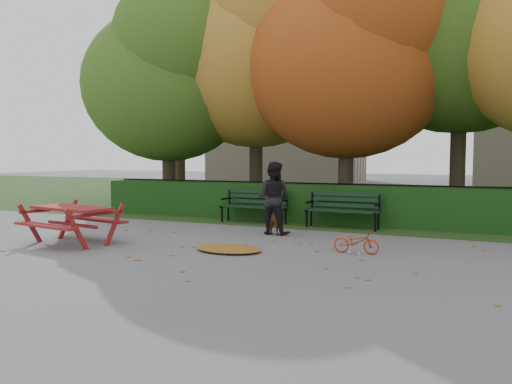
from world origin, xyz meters
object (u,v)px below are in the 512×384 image
at_px(tree_b, 263,44).
at_px(picnic_table, 72,215).
at_px(child, 274,213).
at_px(bicycle, 356,242).
at_px(tree_c, 357,49).
at_px(adult, 273,198).
at_px(bench_right, 343,207).
at_px(bench_left, 255,203).
at_px(tree_a, 172,72).
at_px(tree_f, 183,61).
at_px(tree_d, 476,5).

distance_m(tree_b, picnic_table, 8.98).
height_order(child, bicycle, child).
distance_m(tree_c, picnic_table, 8.97).
bearing_deg(child, adult, -42.83).
relative_size(tree_b, tree_c, 1.10).
xyz_separation_m(bench_right, picnic_table, (-4.39, -4.49, 0.07)).
bearing_deg(bench_right, tree_c, 96.70).
bearing_deg(bench_right, bench_left, 180.00).
bearing_deg(bench_left, tree_a, 154.24).
xyz_separation_m(tree_c, tree_f, (-7.97, 3.28, 0.87)).
height_order(tree_d, bench_left, tree_d).
xyz_separation_m(picnic_table, adult, (3.21, 2.87, 0.24)).
height_order(child, adult, adult).
distance_m(tree_b, bench_left, 5.87).
relative_size(tree_a, tree_d, 0.78).
xyz_separation_m(tree_c, tree_d, (3.04, 1.27, 1.16)).
bearing_deg(adult, tree_d, -128.07).
distance_m(tree_b, tree_f, 5.32).
relative_size(bench_right, adult, 1.09).
bearing_deg(adult, picnic_table, 41.32).
height_order(tree_b, picnic_table, tree_b).
height_order(tree_a, bench_left, tree_a).
xyz_separation_m(bench_left, adult, (1.21, -1.62, 0.30)).
distance_m(tree_a, tree_b, 3.11).
height_order(tree_d, tree_f, tree_d).
xyz_separation_m(tree_a, bench_left, (3.89, -1.88, -4.00)).
bearing_deg(bench_left, bicycle, -41.79).
bearing_deg(tree_a, bench_left, -25.76).
height_order(tree_a, picnic_table, tree_a).
bearing_deg(bench_right, adult, -126.21).
height_order(bench_right, adult, adult).
bearing_deg(tree_b, bench_left, -69.42).
xyz_separation_m(picnic_table, child, (3.27, 2.79, -0.10)).
relative_size(tree_a, bench_left, 4.16).
bearing_deg(tree_f, tree_b, -27.99).
relative_size(tree_d, picnic_table, 4.86).
bearing_deg(bench_left, tree_b, 110.58).
bearing_deg(child, bench_right, -112.95).
distance_m(tree_a, tree_f, 4.31).
distance_m(tree_a, tree_c, 6.04).
relative_size(tree_c, bicycle, 9.71).
distance_m(tree_c, adult, 5.65).
distance_m(picnic_table, adult, 4.31).
xyz_separation_m(bench_right, child, (-1.13, -1.70, -0.03)).
bearing_deg(tree_b, picnic_table, -96.44).
bearing_deg(adult, bicycle, 146.25).
distance_m(tree_f, adult, 11.16).
xyz_separation_m(tree_f, picnic_table, (3.84, -10.02, -5.11)).
relative_size(tree_b, child, 9.01).
bearing_deg(bench_right, tree_b, 139.33).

